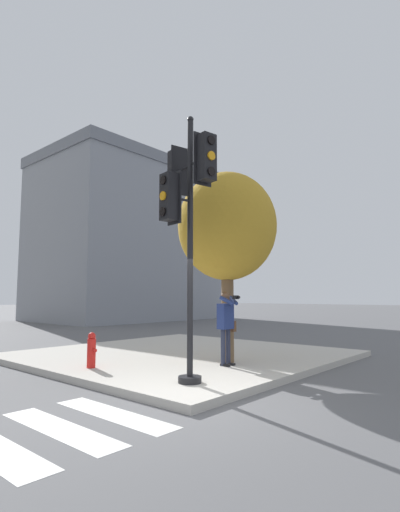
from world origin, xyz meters
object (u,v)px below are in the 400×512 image
at_px(street_tree, 227,227).
at_px(fire_hydrant, 92,350).
at_px(traffic_signal_pole, 186,204).
at_px(person_photographer, 226,321).

distance_m(street_tree, fire_hydrant, 4.44).
relative_size(traffic_signal_pole, street_tree, 1.09).
bearing_deg(fire_hydrant, street_tree, -34.98).
bearing_deg(street_tree, fire_hydrant, 145.02).
xyz_separation_m(traffic_signal_pole, street_tree, (2.47, 0.87, -0.04)).
distance_m(traffic_signal_pole, fire_hydrant, 4.10).
relative_size(traffic_signal_pole, fire_hydrant, 6.56).
bearing_deg(person_photographer, street_tree, 33.02).
xyz_separation_m(traffic_signal_pole, person_photographer, (2.09, 0.62, -2.39)).
bearing_deg(street_tree, person_photographer, -146.98).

